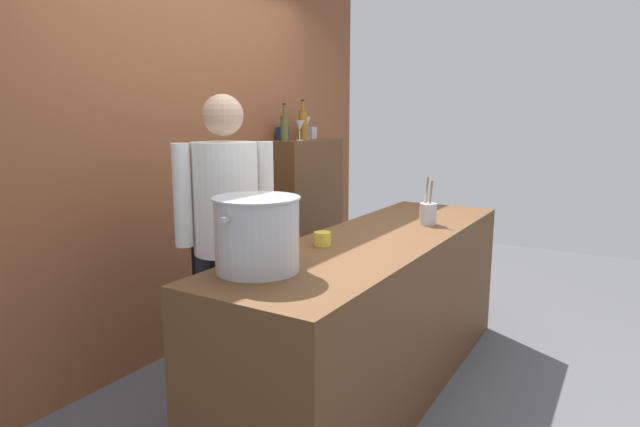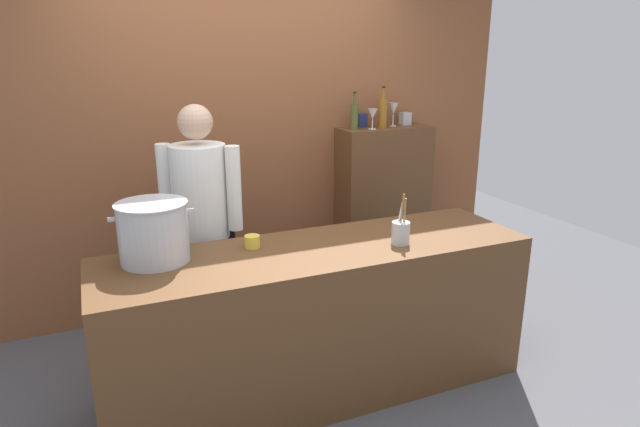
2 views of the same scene
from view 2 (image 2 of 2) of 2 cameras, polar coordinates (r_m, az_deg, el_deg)
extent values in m
plane|color=#4C4C51|center=(3.46, -0.17, -17.74)|extent=(8.00, 8.00, 0.00)
cube|color=brown|center=(4.20, -7.86, 10.35)|extent=(4.40, 0.10, 3.00)
cube|color=brown|center=(3.23, -0.18, -11.14)|extent=(2.45, 0.70, 0.90)
cube|color=brown|center=(4.59, 6.59, 0.53)|extent=(0.76, 0.32, 1.37)
cylinder|color=black|center=(3.61, -10.33, -8.76)|extent=(0.14, 0.14, 0.84)
cylinder|color=black|center=(3.68, -13.30, -8.44)|extent=(0.14, 0.14, 0.84)
cylinder|color=white|center=(3.40, -12.54, 2.27)|extent=(0.34, 0.34, 0.58)
cube|color=black|center=(3.63, -11.26, -0.69)|extent=(0.26, 0.18, 0.52)
cylinder|color=white|center=(3.32, -9.05, 2.62)|extent=(0.09, 0.09, 0.52)
cylinder|color=white|center=(3.49, -15.93, 2.85)|extent=(0.09, 0.09, 0.52)
sphere|color=tan|center=(3.33, -13.01, 9.37)|extent=(0.21, 0.21, 0.21)
cylinder|color=#B7BABF|center=(2.93, -17.12, -1.97)|extent=(0.36, 0.36, 0.31)
cylinder|color=#B7BABF|center=(2.89, -17.38, 1.01)|extent=(0.37, 0.37, 0.01)
cube|color=#B7BABF|center=(2.89, -21.12, -0.57)|extent=(0.04, 0.02, 0.02)
cube|color=#B7BABF|center=(2.93, -13.49, 0.32)|extent=(0.04, 0.02, 0.02)
cylinder|color=#B7BABF|center=(3.12, 8.47, -2.04)|extent=(0.10, 0.10, 0.13)
cylinder|color=olive|center=(3.11, 8.53, -0.34)|extent=(0.03, 0.02, 0.27)
cylinder|color=olive|center=(3.10, 8.86, -0.61)|extent=(0.02, 0.03, 0.25)
cylinder|color=#B7BABF|center=(3.11, 8.28, -0.80)|extent=(0.06, 0.02, 0.22)
cylinder|color=yellow|center=(3.06, -7.14, -2.95)|extent=(0.09, 0.09, 0.07)
cylinder|color=#8C5919|center=(4.40, 6.62, 10.45)|extent=(0.07, 0.07, 0.23)
cylinder|color=#8C5919|center=(4.39, 6.69, 12.48)|extent=(0.02, 0.02, 0.08)
cylinder|color=black|center=(4.39, 6.71, 13.07)|extent=(0.03, 0.03, 0.01)
cylinder|color=#475123|center=(4.30, 3.63, 10.12)|extent=(0.06, 0.06, 0.19)
cylinder|color=#475123|center=(4.28, 3.67, 11.96)|extent=(0.02, 0.02, 0.08)
cylinder|color=black|center=(4.28, 3.68, 12.59)|extent=(0.02, 0.02, 0.01)
cylinder|color=silver|center=(4.32, 5.51, 8.86)|extent=(0.06, 0.06, 0.01)
cylinder|color=silver|center=(4.32, 5.53, 9.37)|extent=(0.01, 0.01, 0.07)
cone|color=silver|center=(4.31, 5.56, 10.38)|extent=(0.08, 0.08, 0.08)
cylinder|color=silver|center=(4.52, 7.66, 9.14)|extent=(0.06, 0.06, 0.01)
cylinder|color=silver|center=(4.52, 7.69, 9.74)|extent=(0.01, 0.01, 0.09)
cone|color=silver|center=(4.51, 7.73, 10.89)|extent=(0.08, 0.08, 0.09)
cube|color=navy|center=(4.44, 4.37, 9.77)|extent=(0.07, 0.07, 0.11)
cube|color=#B2B2B7|center=(4.63, 8.94, 9.85)|extent=(0.08, 0.08, 0.10)
camera|label=1|loc=(2.08, -65.70, -5.16)|focal=29.20mm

